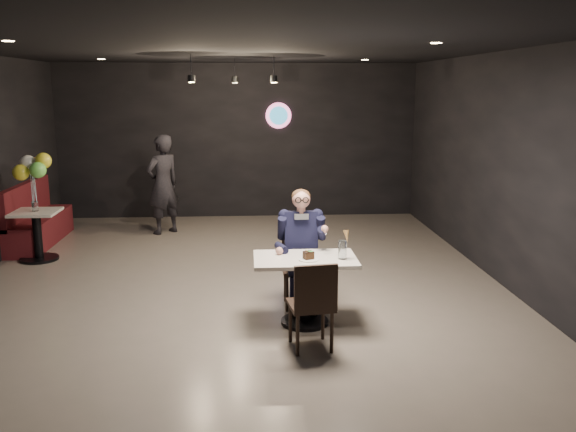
{
  "coord_description": "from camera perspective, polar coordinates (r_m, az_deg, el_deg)",
  "views": [
    {
      "loc": [
        0.21,
        -7.54,
        2.54
      ],
      "look_at": [
        0.65,
        -0.67,
        1.08
      ],
      "focal_mm": 38.0,
      "sensor_mm": 36.0,
      "label": 1
    }
  ],
  "objects": [
    {
      "name": "side_table",
      "position": [
        9.81,
        -22.4,
        -1.56
      ],
      "size": [
        0.64,
        0.64,
        0.8
      ],
      "primitive_type": "cube",
      "color": "silver",
      "rests_on": "floor"
    },
    {
      "name": "chair_near",
      "position": [
        6.04,
        2.15,
        -8.17
      ],
      "size": [
        0.48,
        0.51,
        0.92
      ],
      "primitive_type": "cube",
      "rotation": [
        0.0,
        0.0,
        0.14
      ],
      "color": "black",
      "rests_on": "floor"
    },
    {
      "name": "passerby",
      "position": [
        10.89,
        -11.61,
        2.9
      ],
      "size": [
        0.75,
        0.73,
        1.74
      ],
      "primitive_type": "imported",
      "rotation": [
        0.0,
        0.0,
        3.87
      ],
      "color": "black",
      "rests_on": "floor"
    },
    {
      "name": "dessert_plate",
      "position": [
        6.45,
        1.95,
        -4.11
      ],
      "size": [
        0.21,
        0.21,
        0.01
      ],
      "primitive_type": "cylinder",
      "color": "white",
      "rests_on": "main_table"
    },
    {
      "name": "seated_man",
      "position": [
        7.09,
        1.2,
        -2.92
      ],
      "size": [
        0.6,
        0.8,
        1.44
      ],
      "primitive_type": "cube",
      "color": "black",
      "rests_on": "floor"
    },
    {
      "name": "floor",
      "position": [
        7.96,
        -5.05,
        -6.69
      ],
      "size": [
        9.0,
        9.0,
        0.0
      ],
      "primitive_type": "plane",
      "color": "slate",
      "rests_on": "ground"
    },
    {
      "name": "wall_sign",
      "position": [
        12.04,
        -0.9,
        9.38
      ],
      "size": [
        0.5,
        0.06,
        0.5
      ],
      "primitive_type": null,
      "color": "pink",
      "rests_on": "floor"
    },
    {
      "name": "wafer_cone",
      "position": [
        6.47,
        5.52,
        -1.9
      ],
      "size": [
        0.08,
        0.08,
        0.13
      ],
      "primitive_type": "cone",
      "rotation": [
        0.0,
        0.0,
        0.26
      ],
      "color": "tan",
      "rests_on": "sundae_glass"
    },
    {
      "name": "balloon_bunch",
      "position": [
        9.66,
        -22.8,
        3.38
      ],
      "size": [
        0.43,
        0.43,
        0.71
      ],
      "primitive_type": "cube",
      "color": "yellow",
      "rests_on": "balloon_vase"
    },
    {
      "name": "chair_far",
      "position": [
        7.16,
        1.19,
        -4.94
      ],
      "size": [
        0.42,
        0.46,
        0.92
      ],
      "primitive_type": "cube",
      "color": "black",
      "rests_on": "floor"
    },
    {
      "name": "pendant_lights",
      "position": [
        9.55,
        -5.1,
        13.95
      ],
      "size": [
        1.4,
        1.2,
        0.36
      ],
      "primitive_type": "cube",
      "color": "black",
      "rests_on": "floor"
    },
    {
      "name": "sundae_glass",
      "position": [
        6.5,
        5.11,
        -3.16
      ],
      "size": [
        0.09,
        0.09,
        0.2
      ],
      "primitive_type": "cylinder",
      "color": "silver",
      "rests_on": "main_table"
    },
    {
      "name": "main_table",
      "position": [
        6.66,
        1.59,
        -7.01
      ],
      "size": [
        1.1,
        0.7,
        0.75
      ],
      "primitive_type": "cube",
      "color": "silver",
      "rests_on": "floor"
    },
    {
      "name": "balloon_vase",
      "position": [
        9.72,
        -22.59,
        0.85
      ],
      "size": [
        0.1,
        0.1,
        0.14
      ],
      "primitive_type": "cylinder",
      "color": "silver",
      "rests_on": "side_table"
    },
    {
      "name": "booth_bench",
      "position": [
        10.81,
        -22.29,
        0.21
      ],
      "size": [
        0.51,
        2.03,
        1.01
      ],
      "primitive_type": "cube",
      "color": "#470F12",
      "rests_on": "floor"
    },
    {
      "name": "mint_leaf",
      "position": [
        6.45,
        2.13,
        -3.31
      ],
      "size": [
        0.06,
        0.04,
        0.01
      ],
      "primitive_type": "ellipsoid",
      "color": "green",
      "rests_on": "cake_slice"
    },
    {
      "name": "cake_slice",
      "position": [
        6.45,
        1.93,
        -3.71
      ],
      "size": [
        0.12,
        0.11,
        0.07
      ],
      "primitive_type": "cube",
      "rotation": [
        0.0,
        0.0,
        0.35
      ],
      "color": "black",
      "rests_on": "dessert_plate"
    }
  ]
}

